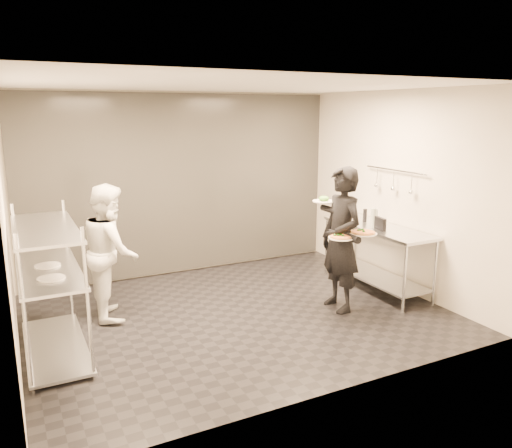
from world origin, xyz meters
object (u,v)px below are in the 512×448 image
waiter (341,240)px  bottle_clear (376,216)px  pizza_plate_far (363,233)px  pos_monitor (380,224)px  bottle_green (373,218)px  salad_plate (324,200)px  prep_counter (377,246)px  bottle_dark (365,216)px  pizza_plate_near (341,237)px  pass_rack (50,283)px  chef (111,251)px

waiter → bottle_clear: (1.05, 0.60, 0.09)m
pizza_plate_far → pos_monitor: bearing=32.8°
pos_monitor → bottle_green: bearing=94.0°
salad_plate → bottle_clear: size_ratio=1.52×
prep_counter → pos_monitor: bearing=-123.0°
bottle_clear → bottle_dark: 0.16m
pizza_plate_far → pizza_plate_near: bearing=177.7°
salad_plate → bottle_green: size_ratio=1.09×
waiter → bottle_green: (0.82, 0.38, 0.13)m
pass_rack → pizza_plate_far: (3.60, -0.58, 0.27)m
prep_counter → pizza_plate_near: size_ratio=5.88×
bottle_clear → chef: bearing=172.3°
pizza_plate_near → pos_monitor: bearing=22.1°
pos_monitor → bottle_clear: size_ratio=1.24×
pass_rack → bottle_green: bearing=-0.1°
chef → bottle_dark: chef is taller
waiter → pizza_plate_far: bearing=46.5°
pizza_plate_near → bottle_clear: bottle_clear is taller
waiter → pos_monitor: bearing=106.1°
chef → pizza_plate_far: bearing=-108.3°
prep_counter → salad_plate: 1.28m
pass_rack → pizza_plate_near: size_ratio=5.23×
waiter → bottle_green: bearing=116.5°
bottle_dark → bottle_clear: bearing=-34.9°
prep_counter → bottle_green: (-0.10, -0.01, 0.43)m
waiter → pizza_plate_near: size_ratio=6.03×
pizza_plate_near → pizza_plate_far: (0.33, -0.01, 0.02)m
pizza_plate_far → bottle_green: size_ratio=1.29×
pizza_plate_near → bottle_green: size_ratio=1.14×
pass_rack → pizza_plate_far: pass_rack is taller
pizza_plate_far → pos_monitor: pos_monitor is taller
pass_rack → prep_counter: pass_rack is taller
prep_counter → waiter: 1.04m
salad_plate → pos_monitor: salad_plate is taller
waiter → prep_counter: bearing=114.7°
pass_rack → waiter: size_ratio=0.87×
bottle_green → pizza_plate_near: bearing=-149.9°
waiter → bottle_clear: size_ratio=9.63×
pizza_plate_near → pizza_plate_far: size_ratio=0.89×
pizza_plate_near → bottle_dark: size_ratio=1.58×
chef → salad_plate: chef is taller
pizza_plate_far → bottle_dark: size_ratio=1.78×
prep_counter → waiter: bearing=-157.1°
chef → pizza_plate_near: bearing=-110.8°
prep_counter → pizza_plate_far: size_ratio=5.21×
chef → bottle_dark: size_ratio=8.57×
chef → pizza_plate_far: 3.12m
prep_counter → bottle_dark: 0.49m
pos_monitor → bottle_clear: (0.25, 0.40, 0.01)m
salad_plate → bottle_green: bearing=6.6°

